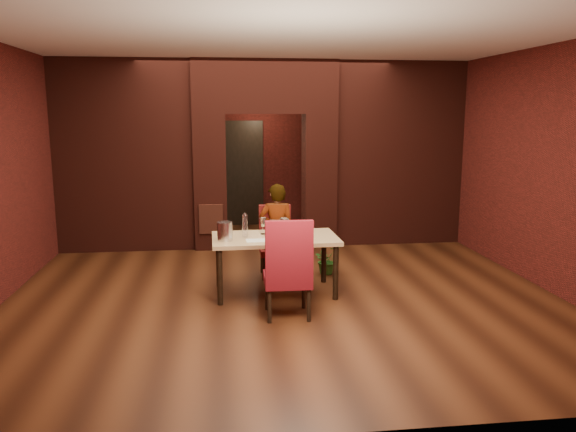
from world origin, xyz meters
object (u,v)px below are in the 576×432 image
dining_table (275,265)px  wine_glass_c (285,228)px  person_seated (277,231)px  chair_near (287,267)px  potted_plant (327,260)px  water_bottle (245,225)px  wine_glass_a (263,226)px  chair_far (276,242)px  wine_bucket (225,231)px  wine_glass_b (283,227)px

dining_table → wine_glass_c: bearing=-3.7°
person_seated → chair_near: bearing=95.5°
dining_table → potted_plant: dining_table is taller
water_bottle → dining_table: bearing=-4.7°
chair_near → wine_glass_c: size_ratio=5.01×
dining_table → wine_glass_a: (-0.14, 0.17, 0.49)m
chair_far → wine_glass_c: (0.05, -0.76, 0.36)m
person_seated → wine_bucket: (-0.73, -0.82, 0.19)m
chair_near → person_seated: bearing=-90.3°
dining_table → wine_glass_a: wine_glass_a is taller
person_seated → wine_bucket: person_seated is taller
wine_glass_b → water_bottle: bearing=-177.9°
wine_glass_c → potted_plant: (0.70, 0.79, -0.66)m
dining_table → potted_plant: bearing=42.1°
chair_near → chair_far: bearing=-90.1°
person_seated → wine_bucket: 1.12m
wine_glass_a → person_seated: bearing=65.3°
chair_near → wine_glass_c: chair_near is taller
water_bottle → person_seated: bearing=53.5°
potted_plant → chair_far: bearing=-177.4°
water_bottle → potted_plant: size_ratio=0.74×
wine_glass_b → wine_glass_c: bearing=-71.3°
chair_far → wine_glass_a: chair_far is taller
wine_glass_a → potted_plant: bearing=32.2°
potted_plant → chair_near: bearing=-115.6°
wine_bucket → water_bottle: size_ratio=0.76×
wine_glass_c → potted_plant: 1.25m
wine_glass_b → wine_bucket: 0.78m
chair_near → wine_bucket: chair_near is taller
wine_glass_c → water_bottle: (-0.52, 0.04, 0.04)m
wine_glass_c → wine_bucket: (-0.78, -0.14, 0.00)m
chair_near → water_bottle: bearing=-62.3°
dining_table → chair_near: size_ratio=1.38×
wine_glass_a → wine_glass_b: (0.26, -0.12, 0.01)m
wine_glass_b → water_bottle: 0.50m
chair_far → wine_bucket: 1.21m
chair_far → wine_glass_a: bearing=-111.1°
person_seated → wine_glass_c: size_ratio=5.82×
chair_near → person_seated: (0.04, 1.52, 0.09)m
dining_table → chair_near: (0.06, -0.85, 0.21)m
wine_glass_b → water_bottle: water_bottle is taller
dining_table → chair_near: 0.87m
wine_glass_a → wine_glass_c: wine_glass_c is taller
dining_table → chair_far: size_ratio=1.59×
dining_table → wine_glass_c: wine_glass_c is taller
dining_table → person_seated: size_ratio=1.19×
wine_glass_b → wine_glass_c: wine_glass_c is taller
wine_glass_c → potted_plant: size_ratio=0.56×
wine_bucket → potted_plant: 1.87m
chair_far → person_seated: person_seated is taller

